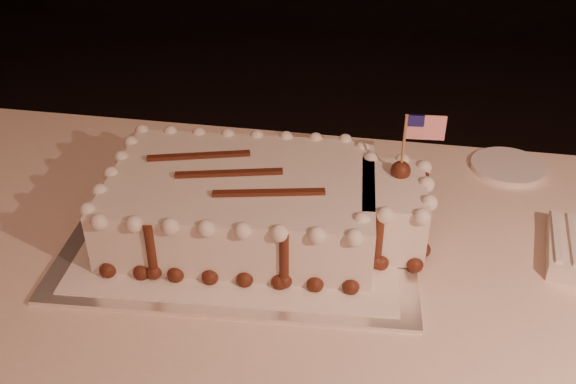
# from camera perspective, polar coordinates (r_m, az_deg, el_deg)

# --- Properties ---
(cake_board) EXTENTS (0.63, 0.49, 0.01)m
(cake_board) POSITION_cam_1_polar(r_m,az_deg,el_deg) (1.15, -3.92, -3.37)
(cake_board) COLOR white
(cake_board) RESTS_ON banquet_table
(doily) EXTENTS (0.56, 0.45, 0.00)m
(doily) POSITION_cam_1_polar(r_m,az_deg,el_deg) (1.15, -3.93, -3.17)
(doily) COLOR white
(doily) RESTS_ON cake_board
(sheet_cake) EXTENTS (0.58, 0.35, 0.23)m
(sheet_cake) POSITION_cam_1_polar(r_m,az_deg,el_deg) (1.12, -2.42, -0.98)
(sheet_cake) COLOR white
(sheet_cake) RESTS_ON doily
(side_plate) EXTENTS (0.15, 0.15, 0.01)m
(side_plate) POSITION_cam_1_polar(r_m,az_deg,el_deg) (1.41, 18.96, 2.14)
(side_plate) COLOR white
(side_plate) RESTS_ON banquet_table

